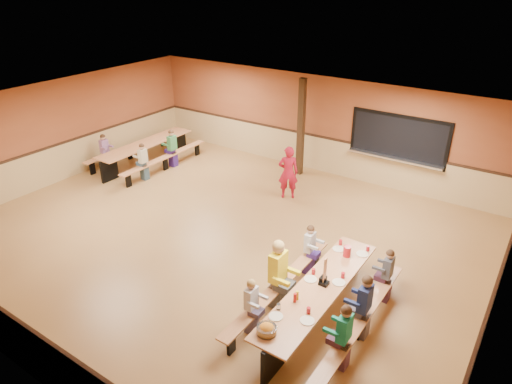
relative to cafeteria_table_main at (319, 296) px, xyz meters
The scene contains 23 objects.
ground 3.62m from the cafeteria_table_main, 159.35° to the left, with size 12.00×12.00×0.00m, color olive.
room_envelope 3.59m from the cafeteria_table_main, 159.35° to the left, with size 12.04×10.04×3.02m.
kitchen_pass_through 6.34m from the cafeteria_table_main, 96.92° to the left, with size 2.78×0.28×1.38m.
structural_post 6.76m from the cafeteria_table_main, 122.12° to the left, with size 0.18×0.18×3.00m, color black.
cafeteria_table_main is the anchor object (origin of this frame).
cafeteria_table_second 8.82m from the cafeteria_table_main, 156.51° to the left, with size 1.91×3.70×0.74m.
seated_child_white_left 1.26m from the cafeteria_table_main, 130.91° to the right, with size 0.33×0.27×1.12m, color silver, non-canonical shape.
seated_adult_yellow 0.85m from the cafeteria_table_main, behind, with size 0.48×0.39×1.43m, color yellow, non-canonical shape.
seated_child_grey_left 1.44m from the cafeteria_table_main, 124.85° to the left, with size 0.33×0.27×1.14m, color beige, non-canonical shape.
seated_child_teal_right 1.14m from the cafeteria_table_main, 43.24° to the right, with size 0.37×0.31×1.22m, color #168264, non-canonical shape.
seated_child_navy_right 0.83m from the cafeteria_table_main, ahead, with size 0.39×0.32×1.26m, color navy, non-canonical shape.
seated_child_char_right 1.48m from the cafeteria_table_main, 56.01° to the left, with size 0.33×0.27×1.14m, color #45474F, non-canonical shape.
seated_child_purple_sec 9.26m from the cafeteria_table_main, 164.20° to the left, with size 0.34×0.27×1.14m, color #906090, non-canonical shape.
seated_child_green_sec 8.23m from the cafeteria_table_main, 151.88° to the left, with size 0.37×0.31×1.22m, color #387E48, non-canonical shape.
seated_child_tan_sec 7.72m from the cafeteria_table_main, 160.18° to the left, with size 0.34×0.27×1.14m, color #BEB999, non-canonical shape.
standing_woman 5.03m from the cafeteria_table_main, 126.85° to the left, with size 0.56×0.37×1.53m, color #A9132A.
punch_pitcher 1.22m from the cafeteria_table_main, 90.00° to the left, with size 0.16×0.16×0.22m, color #B1171F.
chip_bowl 1.53m from the cafeteria_table_main, 96.25° to the right, with size 0.32×0.32×0.15m, color orange, non-canonical shape.
napkin_dispenser 0.31m from the cafeteria_table_main, 92.04° to the left, with size 0.10×0.14×0.13m, color black.
condiment_mustard 0.63m from the cafeteria_table_main, 107.51° to the right, with size 0.06×0.06×0.17m, color yellow.
condiment_ketchup 0.69m from the cafeteria_table_main, 105.60° to the right, with size 0.06×0.06×0.17m, color #B2140F.
table_paddle 0.37m from the cafeteria_table_main, 73.33° to the left, with size 0.16×0.16×0.56m.
place_settings 0.27m from the cafeteria_table_main, ahead, with size 0.65×3.30×0.11m, color beige, non-canonical shape.
Camera 1 is at (6.08, -7.32, 5.86)m, focal length 32.00 mm.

